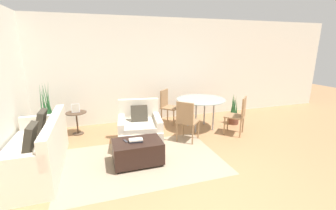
{
  "coord_description": "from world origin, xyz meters",
  "views": [
    {
      "loc": [
        -1.39,
        -2.68,
        2.02
      ],
      "look_at": [
        0.12,
        1.88,
        0.75
      ],
      "focal_mm": 24.0,
      "sensor_mm": 36.0,
      "label": 1
    }
  ],
  "objects_px": {
    "side_table": "(77,119)",
    "dining_table": "(201,102)",
    "dining_chair_near_left": "(187,119)",
    "dining_chair_near_right": "(239,113)",
    "tv_remote_secondary": "(133,139)",
    "dining_chair_far_left": "(168,104)",
    "picture_frame": "(76,108)",
    "potted_plant_small": "(233,116)",
    "book_stack": "(136,140)",
    "potted_plant": "(49,126)",
    "armchair": "(140,129)",
    "ottoman": "(138,151)",
    "tv_remote_primary": "(126,141)",
    "couch": "(37,153)"
  },
  "relations": [
    {
      "from": "couch",
      "to": "ottoman",
      "type": "xyz_separation_m",
      "value": [
        1.62,
        -0.31,
        -0.08
      ]
    },
    {
      "from": "ottoman",
      "to": "dining_chair_near_left",
      "type": "relative_size",
      "value": 0.93
    },
    {
      "from": "tv_remote_secondary",
      "to": "dining_chair_far_left",
      "type": "xyz_separation_m",
      "value": [
        1.23,
        1.78,
        0.09
      ]
    },
    {
      "from": "tv_remote_primary",
      "to": "potted_plant_small",
      "type": "relative_size",
      "value": 0.17
    },
    {
      "from": "tv_remote_primary",
      "to": "book_stack",
      "type": "bearing_deg",
      "value": -21.94
    },
    {
      "from": "couch",
      "to": "side_table",
      "type": "height_order",
      "value": "couch"
    },
    {
      "from": "couch",
      "to": "dining_table",
      "type": "distance_m",
      "value": 3.6
    },
    {
      "from": "ottoman",
      "to": "dining_chair_near_right",
      "type": "distance_m",
      "value": 2.57
    },
    {
      "from": "dining_chair_near_left",
      "to": "dining_chair_far_left",
      "type": "distance_m",
      "value": 1.3
    },
    {
      "from": "dining_table",
      "to": "dining_chair_near_left",
      "type": "distance_m",
      "value": 0.93
    },
    {
      "from": "tv_remote_primary",
      "to": "side_table",
      "type": "bearing_deg",
      "value": 117.25
    },
    {
      "from": "side_table",
      "to": "dining_table",
      "type": "relative_size",
      "value": 0.44
    },
    {
      "from": "dining_chair_near_right",
      "to": "dining_chair_near_left",
      "type": "bearing_deg",
      "value": 180.0
    },
    {
      "from": "armchair",
      "to": "dining_chair_near_right",
      "type": "bearing_deg",
      "value": -3.63
    },
    {
      "from": "couch",
      "to": "side_table",
      "type": "relative_size",
      "value": 3.61
    },
    {
      "from": "tv_remote_primary",
      "to": "picture_frame",
      "type": "height_order",
      "value": "picture_frame"
    },
    {
      "from": "armchair",
      "to": "ottoman",
      "type": "distance_m",
      "value": 0.79
    },
    {
      "from": "dining_chair_near_left",
      "to": "dining_chair_near_right",
      "type": "xyz_separation_m",
      "value": [
        1.3,
        0.0,
        0.0
      ]
    },
    {
      "from": "tv_remote_primary",
      "to": "tv_remote_secondary",
      "type": "height_order",
      "value": "same"
    },
    {
      "from": "couch",
      "to": "book_stack",
      "type": "distance_m",
      "value": 1.64
    },
    {
      "from": "picture_frame",
      "to": "ottoman",
      "type": "bearing_deg",
      "value": -58.97
    },
    {
      "from": "potted_plant",
      "to": "picture_frame",
      "type": "height_order",
      "value": "potted_plant"
    },
    {
      "from": "ottoman",
      "to": "potted_plant_small",
      "type": "height_order",
      "value": "potted_plant_small"
    },
    {
      "from": "armchair",
      "to": "potted_plant_small",
      "type": "bearing_deg",
      "value": 11.67
    },
    {
      "from": "book_stack",
      "to": "dining_chair_far_left",
      "type": "relative_size",
      "value": 0.29
    },
    {
      "from": "picture_frame",
      "to": "book_stack",
      "type": "bearing_deg",
      "value": -59.49
    },
    {
      "from": "dining_chair_near_left",
      "to": "picture_frame",
      "type": "bearing_deg",
      "value": 152.18
    },
    {
      "from": "picture_frame",
      "to": "dining_chair_near_left",
      "type": "height_order",
      "value": "dining_chair_near_left"
    },
    {
      "from": "ottoman",
      "to": "book_stack",
      "type": "height_order",
      "value": "book_stack"
    },
    {
      "from": "couch",
      "to": "potted_plant",
      "type": "height_order",
      "value": "potted_plant"
    },
    {
      "from": "potted_plant_small",
      "to": "dining_table",
      "type": "bearing_deg",
      "value": -177.89
    },
    {
      "from": "couch",
      "to": "potted_plant_small",
      "type": "bearing_deg",
      "value": 12.47
    },
    {
      "from": "picture_frame",
      "to": "dining_chair_near_right",
      "type": "bearing_deg",
      "value": -18.52
    },
    {
      "from": "couch",
      "to": "dining_table",
      "type": "xyz_separation_m",
      "value": [
        3.45,
        0.95,
        0.37
      ]
    },
    {
      "from": "armchair",
      "to": "tv_remote_secondary",
      "type": "xyz_separation_m",
      "value": [
        -0.25,
        -0.62,
        0.07
      ]
    },
    {
      "from": "potted_plant",
      "to": "dining_table",
      "type": "relative_size",
      "value": 1.08
    },
    {
      "from": "side_table",
      "to": "potted_plant_small",
      "type": "height_order",
      "value": "potted_plant_small"
    },
    {
      "from": "book_stack",
      "to": "potted_plant",
      "type": "xyz_separation_m",
      "value": [
        -1.64,
        1.76,
        -0.15
      ]
    },
    {
      "from": "tv_remote_secondary",
      "to": "dining_chair_near_left",
      "type": "relative_size",
      "value": 0.16
    },
    {
      "from": "book_stack",
      "to": "dining_table",
      "type": "distance_m",
      "value": 2.25
    },
    {
      "from": "dining_table",
      "to": "tv_remote_primary",
      "type": "bearing_deg",
      "value": -149.47
    },
    {
      "from": "tv_remote_secondary",
      "to": "potted_plant_small",
      "type": "height_order",
      "value": "potted_plant_small"
    },
    {
      "from": "tv_remote_secondary",
      "to": "dining_chair_near_left",
      "type": "distance_m",
      "value": 1.33
    },
    {
      "from": "potted_plant",
      "to": "dining_chair_near_left",
      "type": "bearing_deg",
      "value": -21.98
    },
    {
      "from": "potted_plant_small",
      "to": "dining_chair_near_right",
      "type": "bearing_deg",
      "value": -116.44
    },
    {
      "from": "couch",
      "to": "book_stack",
      "type": "xyz_separation_m",
      "value": [
        1.6,
        -0.31,
        0.13
      ]
    },
    {
      "from": "armchair",
      "to": "dining_table",
      "type": "height_order",
      "value": "armchair"
    },
    {
      "from": "ottoman",
      "to": "potted_plant_small",
      "type": "bearing_deg",
      "value": 24.7
    },
    {
      "from": "picture_frame",
      "to": "dining_chair_far_left",
      "type": "relative_size",
      "value": 0.22
    },
    {
      "from": "couch",
      "to": "ottoman",
      "type": "bearing_deg",
      "value": -10.98
    }
  ]
}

